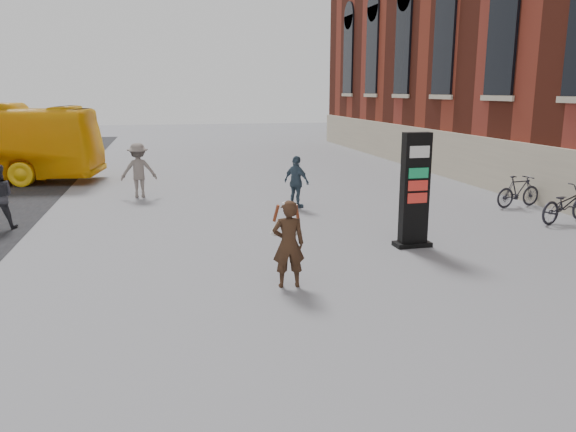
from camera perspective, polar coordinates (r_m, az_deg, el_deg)
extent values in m
plane|color=#9E9EA3|center=(10.11, -2.43, -7.02)|extent=(100.00, 100.00, 0.00)
cube|color=beige|center=(19.12, 23.15, 4.10)|extent=(0.18, 44.00, 1.80)
cube|color=black|center=(12.58, 12.75, 2.54)|extent=(0.61, 0.27, 2.53)
cube|color=black|center=(12.84, 12.49, -2.79)|extent=(0.82, 0.43, 0.10)
cube|color=white|center=(12.47, 12.94, 6.44)|extent=(0.46, 0.30, 0.25)
cube|color=#117243|center=(12.52, 12.84, 4.37)|extent=(0.46, 0.30, 0.22)
cube|color=#AA241C|center=(12.56, 12.78, 3.13)|extent=(0.46, 0.30, 0.22)
cube|color=#AA241C|center=(12.61, 12.72, 1.91)|extent=(0.46, 0.30, 0.22)
imported|color=#382016|center=(9.80, 0.05, -2.86)|extent=(0.60, 0.42, 1.56)
cylinder|color=white|center=(9.64, 0.05, 1.21)|extent=(0.22, 0.22, 0.05)
cone|color=white|center=(9.98, 0.93, -0.92)|extent=(0.22, 0.22, 0.38)
cylinder|color=maroon|center=(9.93, 0.93, 0.37)|extent=(0.13, 0.12, 0.32)
cone|color=white|center=(9.93, -1.21, -0.99)|extent=(0.22, 0.23, 0.38)
cylinder|color=maroon|center=(9.88, -1.21, 0.30)|extent=(0.12, 0.13, 0.32)
imported|color=gray|center=(18.82, -14.94, 4.50)|extent=(1.18, 0.73, 1.76)
imported|color=#3E5364|center=(16.55, 0.88, 3.48)|extent=(0.83, 0.95, 1.54)
imported|color=#222129|center=(16.43, 26.37, 1.09)|extent=(1.96, 1.16, 0.97)
imported|color=#222129|center=(18.03, 22.37, 2.34)|extent=(1.64, 0.70, 0.95)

